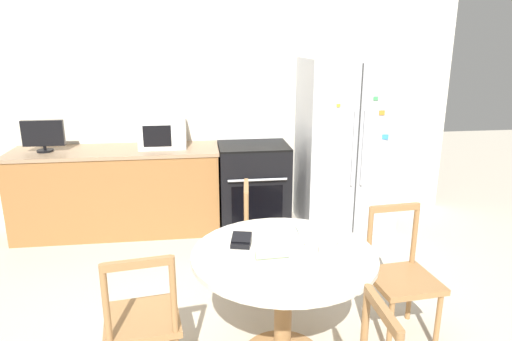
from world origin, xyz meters
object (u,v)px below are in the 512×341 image
(oven_range, at_px, (253,185))
(wallet, at_px, (241,241))
(dining_chair_far, at_px, (266,241))
(candle_glass, at_px, (326,249))
(countertop_tv, at_px, (43,135))
(refrigerator, at_px, (345,144))
(dining_chair_left, at_px, (142,321))
(dining_chair_right, at_px, (401,278))
(microwave, at_px, (163,132))

(oven_range, relative_size, wallet, 7.08)
(dining_chair_far, relative_size, candle_glass, 10.55)
(countertop_tv, bearing_deg, oven_range, -0.44)
(refrigerator, relative_size, dining_chair_far, 2.00)
(refrigerator, bearing_deg, dining_chair_far, -129.06)
(dining_chair_left, relative_size, wallet, 5.91)
(refrigerator, height_order, wallet, refrigerator)
(oven_range, relative_size, dining_chair_right, 1.20)
(dining_chair_far, height_order, dining_chair_left, same)
(dining_chair_left, distance_m, wallet, 0.74)
(countertop_tv, bearing_deg, dining_chair_far, -34.10)
(dining_chair_left, bearing_deg, wallet, 16.02)
(oven_range, height_order, wallet, oven_range)
(refrigerator, xyz_separation_m, wallet, (-1.33, -2.02, -0.13))
(dining_chair_left, xyz_separation_m, candle_glass, (1.08, 0.07, 0.35))
(candle_glass, bearing_deg, microwave, 114.78)
(oven_range, bearing_deg, countertop_tv, 179.56)
(countertop_tv, xyz_separation_m, dining_chair_left, (1.17, -2.36, -0.64))
(countertop_tv, height_order, dining_chair_left, countertop_tv)
(dining_chair_far, bearing_deg, dining_chair_left, -35.06)
(dining_chair_left, distance_m, candle_glass, 1.14)
(refrigerator, relative_size, countertop_tv, 4.50)
(oven_range, relative_size, candle_glass, 12.63)
(dining_chair_right, relative_size, wallet, 5.91)
(oven_range, relative_size, dining_chair_left, 1.20)
(microwave, bearing_deg, candle_glass, -65.22)
(wallet, bearing_deg, dining_chair_left, -156.01)
(dining_chair_right, xyz_separation_m, wallet, (-1.09, -0.02, 0.34))
(refrigerator, xyz_separation_m, countertop_tv, (-3.10, 0.08, 0.17))
(refrigerator, height_order, dining_chair_far, refrigerator)
(wallet, bearing_deg, countertop_tv, 130.13)
(dining_chair_right, relative_size, candle_glass, 10.55)
(refrigerator, distance_m, dining_chair_right, 2.07)
(microwave, distance_m, dining_chair_right, 2.80)
(oven_range, height_order, countertop_tv, countertop_tv)
(dining_chair_far, height_order, wallet, dining_chair_far)
(refrigerator, height_order, candle_glass, refrigerator)
(oven_range, xyz_separation_m, dining_chair_far, (-0.07, -1.37, -0.03))
(oven_range, xyz_separation_m, dining_chair_left, (-0.93, -2.35, -0.03))
(refrigerator, bearing_deg, oven_range, 176.31)
(dining_chair_far, bearing_deg, dining_chair_right, 55.71)
(refrigerator, bearing_deg, wallet, -123.33)
(dining_chair_far, xyz_separation_m, candle_glass, (0.22, -0.91, 0.35))
(microwave, height_order, dining_chair_left, microwave)
(countertop_tv, relative_size, wallet, 2.63)
(microwave, bearing_deg, refrigerator, -4.37)
(oven_range, distance_m, dining_chair_right, 2.20)
(oven_range, xyz_separation_m, countertop_tv, (-2.11, 0.02, 0.60))
(microwave, relative_size, wallet, 3.14)
(countertop_tv, bearing_deg, dining_chair_left, -63.65)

